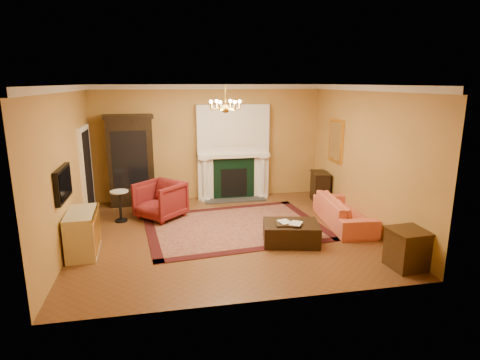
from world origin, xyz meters
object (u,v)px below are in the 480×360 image
object	(u,v)px
china_cabinet	(131,162)
commode	(83,232)
wingback_armchair	(160,198)
pedestal_table	(120,204)
end_table	(407,250)
leather_ottoman	(291,233)
coral_sofa	(344,207)
console_table	(320,187)

from	to	relation	value
china_cabinet	commode	size ratio (longest dim) A/B	2.06
wingback_armchair	pedestal_table	bearing A→B (deg)	-131.14
china_cabinet	end_table	bearing A→B (deg)	-50.45
end_table	china_cabinet	bearing A→B (deg)	135.49
pedestal_table	leather_ottoman	world-z (taller)	pedestal_table
china_cabinet	leather_ottoman	xyz separation A→B (m)	(3.17, -3.27, -0.88)
china_cabinet	coral_sofa	world-z (taller)	china_cabinet
china_cabinet	end_table	size ratio (longest dim) A/B	3.39
coral_sofa	end_table	bearing A→B (deg)	-171.77
commode	coral_sofa	size ratio (longest dim) A/B	0.52
pedestal_table	console_table	world-z (taller)	console_table
end_table	wingback_armchair	bearing A→B (deg)	140.07
china_cabinet	commode	world-z (taller)	china_cabinet
wingback_armchair	end_table	xyz separation A→B (m)	(4.05, -3.39, -0.15)
console_table	coral_sofa	bearing A→B (deg)	-85.58
china_cabinet	leather_ottoman	distance (m)	4.64
china_cabinet	wingback_armchair	bearing A→B (deg)	-67.34
china_cabinet	wingback_armchair	size ratio (longest dim) A/B	2.32
coral_sofa	leather_ottoman	bearing A→B (deg)	123.33
commode	leather_ottoman	size ratio (longest dim) A/B	1.00
commode	console_table	xyz separation A→B (m)	(5.51, 2.29, -0.02)
pedestal_table	end_table	xyz separation A→B (m)	(4.94, -3.34, -0.09)
pedestal_table	coral_sofa	distance (m)	4.96
coral_sofa	leather_ottoman	xyz separation A→B (m)	(-1.47, -0.78, -0.19)
wingback_armchair	commode	bearing A→B (deg)	-84.17
china_cabinet	wingback_armchair	distance (m)	1.58
commode	end_table	size ratio (longest dim) A/B	1.64
commode	pedestal_table	bearing A→B (deg)	69.99
coral_sofa	console_table	xyz separation A→B (m)	(0.17, 1.80, -0.02)
end_table	pedestal_table	bearing A→B (deg)	145.96
console_table	pedestal_table	bearing A→B (deg)	-162.77
china_cabinet	commode	bearing A→B (deg)	-109.18
wingback_armchair	pedestal_table	xyz separation A→B (m)	(-0.89, -0.06, -0.06)
console_table	leather_ottoman	world-z (taller)	console_table
coral_sofa	wingback_armchair	bearing A→B (deg)	78.20
china_cabinet	leather_ottoman	size ratio (longest dim) A/B	2.07
pedestal_table	end_table	distance (m)	5.96
pedestal_table	end_table	world-z (taller)	pedestal_table
pedestal_table	commode	size ratio (longest dim) A/B	0.67
wingback_armchair	coral_sofa	world-z (taller)	wingback_armchair
wingback_armchair	coral_sofa	size ratio (longest dim) A/B	0.46
end_table	console_table	distance (m)	3.98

